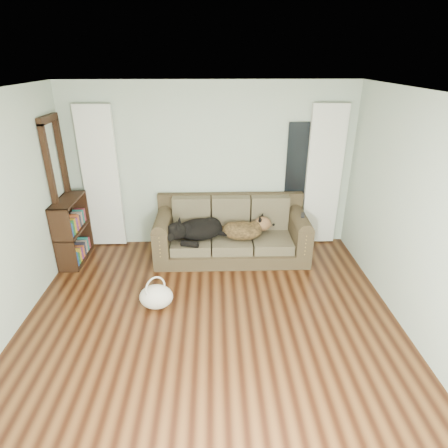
{
  "coord_description": "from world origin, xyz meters",
  "views": [
    {
      "loc": [
        0.06,
        -3.25,
        2.92
      ],
      "look_at": [
        0.2,
        1.6,
        0.72
      ],
      "focal_mm": 30.0,
      "sensor_mm": 36.0,
      "label": 1
    }
  ],
  "objects_px": {
    "sofa": "(232,230)",
    "dog_black_lab": "(197,231)",
    "dog_shepherd": "(244,229)",
    "tote_bag": "(156,296)",
    "bookshelf": "(72,230)"
  },
  "relations": [
    {
      "from": "sofa",
      "to": "dog_black_lab",
      "type": "distance_m",
      "value": 0.53
    },
    {
      "from": "dog_shepherd",
      "to": "tote_bag",
      "type": "relative_size",
      "value": 1.51
    },
    {
      "from": "dog_black_lab",
      "to": "dog_shepherd",
      "type": "bearing_deg",
      "value": -9.94
    },
    {
      "from": "tote_bag",
      "to": "sofa",
      "type": "bearing_deg",
      "value": 52.53
    },
    {
      "from": "sofa",
      "to": "dog_black_lab",
      "type": "bearing_deg",
      "value": -171.65
    },
    {
      "from": "dog_black_lab",
      "to": "dog_shepherd",
      "type": "height_order",
      "value": "same"
    },
    {
      "from": "dog_black_lab",
      "to": "bookshelf",
      "type": "relative_size",
      "value": 0.72
    },
    {
      "from": "sofa",
      "to": "dog_black_lab",
      "type": "height_order",
      "value": "sofa"
    },
    {
      "from": "tote_bag",
      "to": "bookshelf",
      "type": "distance_m",
      "value": 1.92
    },
    {
      "from": "dog_shepherd",
      "to": "dog_black_lab",
      "type": "bearing_deg",
      "value": 5.06
    },
    {
      "from": "sofa",
      "to": "bookshelf",
      "type": "xyz_separation_m",
      "value": [
        -2.41,
        -0.05,
        0.05
      ]
    },
    {
      "from": "dog_black_lab",
      "to": "tote_bag",
      "type": "distance_m",
      "value": 1.36
    },
    {
      "from": "dog_black_lab",
      "to": "dog_shepherd",
      "type": "xyz_separation_m",
      "value": [
        0.72,
        0.01,
        0.01
      ]
    },
    {
      "from": "dog_shepherd",
      "to": "bookshelf",
      "type": "relative_size",
      "value": 0.64
    },
    {
      "from": "sofa",
      "to": "dog_shepherd",
      "type": "height_order",
      "value": "sofa"
    }
  ]
}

